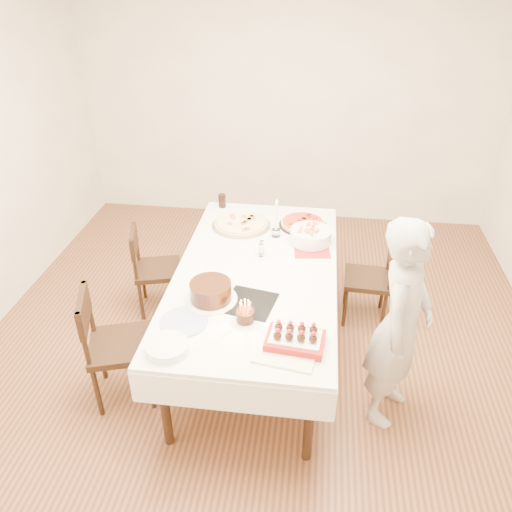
# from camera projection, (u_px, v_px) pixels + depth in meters

# --- Properties ---
(floor) EXTENTS (5.00, 5.00, 0.00)m
(floor) POSITION_uv_depth(u_px,v_px,m) (259.00, 357.00, 3.89)
(floor) COLOR #502C1B
(floor) RESTS_ON ground
(wall_back) EXTENTS (4.50, 0.04, 2.70)m
(wall_back) POSITION_uv_depth(u_px,v_px,m) (288.00, 100.00, 5.29)
(wall_back) COLOR #ECE1C6
(wall_back) RESTS_ON floor
(dining_table) EXTENTS (1.37, 2.25, 0.75)m
(dining_table) POSITION_uv_depth(u_px,v_px,m) (256.00, 312.00, 3.77)
(dining_table) COLOR silver
(dining_table) RESTS_ON floor
(chair_right_savory) EXTENTS (0.42, 0.42, 0.78)m
(chair_right_savory) POSITION_uv_depth(u_px,v_px,m) (367.00, 279.00, 4.12)
(chair_right_savory) COLOR black
(chair_right_savory) RESTS_ON floor
(chair_left_savory) EXTENTS (0.49, 0.49, 0.78)m
(chair_left_savory) POSITION_uv_depth(u_px,v_px,m) (158.00, 270.00, 4.24)
(chair_left_savory) COLOR black
(chair_left_savory) RESTS_ON floor
(chair_left_dessert) EXTENTS (0.56, 0.56, 0.88)m
(chair_left_dessert) POSITION_uv_depth(u_px,v_px,m) (121.00, 345.00, 3.36)
(chair_left_dessert) COLOR black
(chair_left_dessert) RESTS_ON floor
(person) EXTENTS (0.53, 0.63, 1.47)m
(person) POSITION_uv_depth(u_px,v_px,m) (400.00, 325.00, 3.08)
(person) COLOR beige
(person) RESTS_ON floor
(pizza_white) EXTENTS (0.56, 0.56, 0.04)m
(pizza_white) POSITION_uv_depth(u_px,v_px,m) (241.00, 224.00, 4.13)
(pizza_white) COLOR beige
(pizza_white) RESTS_ON dining_table
(pizza_pepperoni) EXTENTS (0.40, 0.40, 0.04)m
(pizza_pepperoni) POSITION_uv_depth(u_px,v_px,m) (303.00, 223.00, 4.14)
(pizza_pepperoni) COLOR red
(pizza_pepperoni) RESTS_ON dining_table
(red_placemat) EXTENTS (0.30, 0.30, 0.01)m
(red_placemat) POSITION_uv_depth(u_px,v_px,m) (312.00, 249.00, 3.82)
(red_placemat) COLOR #B21E1E
(red_placemat) RESTS_ON dining_table
(pasta_bowl) EXTENTS (0.40, 0.40, 0.10)m
(pasta_bowl) POSITION_uv_depth(u_px,v_px,m) (311.00, 236.00, 3.89)
(pasta_bowl) COLOR white
(pasta_bowl) RESTS_ON dining_table
(taper_candle) EXTENTS (0.09, 0.09, 0.33)m
(taper_candle) POSITION_uv_depth(u_px,v_px,m) (276.00, 218.00, 3.92)
(taper_candle) COLOR white
(taper_candle) RESTS_ON dining_table
(shaker_pair) EXTENTS (0.12, 0.12, 0.10)m
(shaker_pair) POSITION_uv_depth(u_px,v_px,m) (261.00, 250.00, 3.71)
(shaker_pair) COLOR white
(shaker_pair) RESTS_ON dining_table
(cola_glass) EXTENTS (0.08, 0.08, 0.12)m
(cola_glass) POSITION_uv_depth(u_px,v_px,m) (222.00, 201.00, 4.42)
(cola_glass) COLOR black
(cola_glass) RESTS_ON dining_table
(layer_cake) EXTENTS (0.46, 0.46, 0.14)m
(layer_cake) POSITION_uv_depth(u_px,v_px,m) (211.00, 292.00, 3.24)
(layer_cake) COLOR #35190D
(layer_cake) RESTS_ON dining_table
(cake_board) EXTENTS (0.37, 0.37, 0.01)m
(cake_board) POSITION_uv_depth(u_px,v_px,m) (250.00, 303.00, 3.24)
(cake_board) COLOR black
(cake_board) RESTS_ON dining_table
(birthday_cake) EXTENTS (0.11, 0.11, 0.13)m
(birthday_cake) POSITION_uv_depth(u_px,v_px,m) (245.00, 311.00, 3.05)
(birthday_cake) COLOR #33180E
(birthday_cake) RESTS_ON dining_table
(strawberry_box) EXTENTS (0.36, 0.26, 0.08)m
(strawberry_box) POSITION_uv_depth(u_px,v_px,m) (295.00, 339.00, 2.88)
(strawberry_box) COLOR #A01312
(strawberry_box) RESTS_ON dining_table
(box_lid) EXTENTS (0.38, 0.28, 0.03)m
(box_lid) POSITION_uv_depth(u_px,v_px,m) (285.00, 355.00, 2.83)
(box_lid) COLOR beige
(box_lid) RESTS_ON dining_table
(plate_stack) EXTENTS (0.27, 0.27, 0.05)m
(plate_stack) POSITION_uv_depth(u_px,v_px,m) (167.00, 347.00, 2.85)
(plate_stack) COLOR white
(plate_stack) RESTS_ON dining_table
(china_plate) EXTENTS (0.39, 0.39, 0.01)m
(china_plate) POSITION_uv_depth(u_px,v_px,m) (184.00, 322.00, 3.07)
(china_plate) COLOR white
(china_plate) RESTS_ON dining_table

